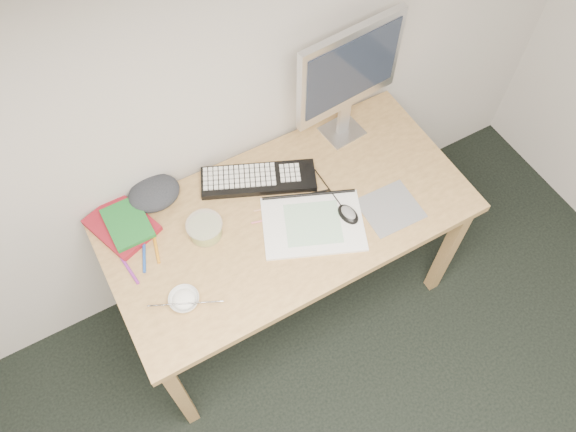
{
  "coord_description": "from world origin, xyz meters",
  "views": [
    {
      "loc": [
        -0.36,
        0.43,
        2.56
      ],
      "look_at": [
        0.17,
        1.38,
        0.83
      ],
      "focal_mm": 35.0,
      "sensor_mm": 36.0,
      "label": 1
    }
  ],
  "objects_px": {
    "desk": "(288,225)",
    "sketchpad": "(313,224)",
    "keyboard": "(258,179)",
    "rice_bowl": "(184,300)",
    "monitor": "(349,72)"
  },
  "relations": [
    {
      "from": "monitor",
      "to": "sketchpad",
      "type": "bearing_deg",
      "value": -140.69
    },
    {
      "from": "desk",
      "to": "sketchpad",
      "type": "distance_m",
      "value": 0.14
    },
    {
      "from": "desk",
      "to": "monitor",
      "type": "height_order",
      "value": "monitor"
    },
    {
      "from": "desk",
      "to": "sketchpad",
      "type": "relative_size",
      "value": 3.71
    },
    {
      "from": "sketchpad",
      "to": "desk",
      "type": "bearing_deg",
      "value": 146.54
    },
    {
      "from": "monitor",
      "to": "keyboard",
      "type": "bearing_deg",
      "value": -177.77
    },
    {
      "from": "desk",
      "to": "keyboard",
      "type": "bearing_deg",
      "value": 98.01
    },
    {
      "from": "desk",
      "to": "monitor",
      "type": "relative_size",
      "value": 2.63
    },
    {
      "from": "monitor",
      "to": "rice_bowl",
      "type": "bearing_deg",
      "value": -161.69
    },
    {
      "from": "keyboard",
      "to": "rice_bowl",
      "type": "bearing_deg",
      "value": -120.56
    },
    {
      "from": "sketchpad",
      "to": "rice_bowl",
      "type": "relative_size",
      "value": 3.52
    },
    {
      "from": "sketchpad",
      "to": "rice_bowl",
      "type": "height_order",
      "value": "rice_bowl"
    },
    {
      "from": "keyboard",
      "to": "monitor",
      "type": "xyz_separation_m",
      "value": [
        0.43,
        0.06,
        0.32
      ]
    },
    {
      "from": "desk",
      "to": "sketchpad",
      "type": "xyz_separation_m",
      "value": [
        0.06,
        -0.09,
        0.09
      ]
    },
    {
      "from": "keyboard",
      "to": "rice_bowl",
      "type": "distance_m",
      "value": 0.57
    }
  ]
}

